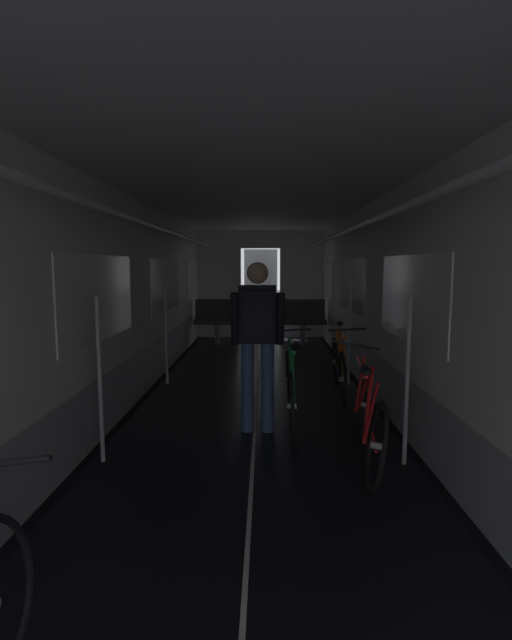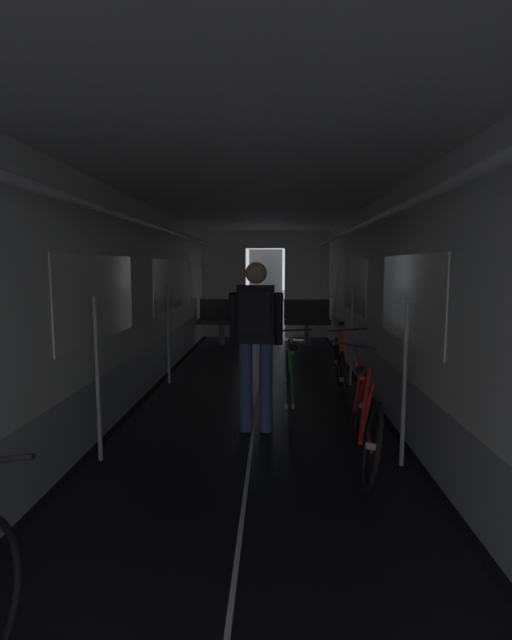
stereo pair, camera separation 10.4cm
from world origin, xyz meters
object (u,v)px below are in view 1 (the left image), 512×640
at_px(bench_seat_far_right, 302,317).
at_px(bicycle_orange, 339,366).
at_px(person_cyclist_aisle, 257,331).
at_px(bench_seat_far_left, 217,317).
at_px(bicycle_green_in_aisle, 290,387).
at_px(bicycle_red, 369,417).

distance_m(bench_seat_far_right, bicycle_orange, 3.91).
distance_m(bicycle_orange, person_cyclist_aisle, 1.80).
bearing_deg(bicycle_orange, bench_seat_far_left, 116.63).
bearing_deg(bicycle_green_in_aisle, bench_seat_far_right, 83.94).
distance_m(bench_seat_far_left, bicycle_green_in_aisle, 5.14).
xyz_separation_m(bench_seat_far_left, bicycle_red, (1.88, -5.91, -0.19)).
height_order(bench_seat_far_right, bicycle_red, bicycle_red).
height_order(bicycle_red, bicycle_orange, bicycle_red).
relative_size(bicycle_orange, person_cyclist_aisle, 1.00).
bearing_deg(bench_seat_far_right, bicycle_orange, -87.73).
height_order(bench_seat_far_right, bicycle_orange, bench_seat_far_right).
bearing_deg(bench_seat_far_right, person_cyclist_aisle, -99.42).
bearing_deg(bicycle_green_in_aisle, person_cyclist_aisle, -141.94).
relative_size(bicycle_orange, bicycle_green_in_aisle, 1.00).
distance_m(bench_seat_far_left, bicycle_orange, 4.37).
relative_size(bench_seat_far_left, person_cyclist_aisle, 0.58).
xyz_separation_m(bicycle_red, bicycle_orange, (0.08, 2.01, 0.00)).
bearing_deg(bench_seat_far_left, bicycle_orange, -63.37).
height_order(bicycle_red, bicycle_green_in_aisle, bicycle_red).
distance_m(bench_seat_far_right, person_cyclist_aisle, 5.33).
bearing_deg(bicycle_red, person_cyclist_aisle, 144.57).
height_order(bench_seat_far_left, bicycle_green_in_aisle, bench_seat_far_left).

